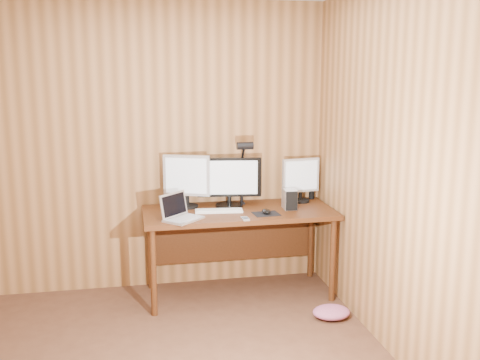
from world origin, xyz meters
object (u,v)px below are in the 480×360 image
object	(u,v)px
keyboard	(219,211)
phone	(245,219)
monitor_center	(229,181)
laptop	(179,213)
desk	(237,222)
mouse	(266,211)
desk_lamp	(244,164)
speaker	(312,192)
hard_drive	(290,199)
monitor_left	(187,179)
monitor_right	(301,179)

from	to	relation	value
keyboard	phone	bearing A→B (deg)	-53.78
monitor_center	laptop	xyz separation A→B (m)	(-0.46, -0.34, -0.17)
desk	mouse	xyz separation A→B (m)	(0.20, -0.24, 0.14)
desk_lamp	laptop	bearing A→B (deg)	-142.42
keyboard	monitor_center	bearing A→B (deg)	59.57
laptop	desk_lamp	size ratio (longest dim) A/B	0.60
laptop	monitor_center	bearing A→B (deg)	-8.23
mouse	speaker	distance (m)	0.71
keyboard	hard_drive	size ratio (longest dim) A/B	2.42
monitor_center	phone	xyz separation A→B (m)	(0.05, -0.44, -0.22)
monitor_left	desk_lamp	xyz separation A→B (m)	(0.49, -0.05, 0.13)
laptop	monitor_left	bearing A→B (deg)	30.93
keyboard	mouse	bearing A→B (deg)	-16.36
speaker	mouse	bearing A→B (deg)	-139.74
keyboard	monitor_right	bearing A→B (deg)	20.42
desk	mouse	world-z (taller)	mouse
laptop	hard_drive	world-z (taller)	laptop
hard_drive	speaker	distance (m)	0.44
laptop	phone	distance (m)	0.52
monitor_left	desk_lamp	bearing A→B (deg)	15.02
monitor_left	laptop	size ratio (longest dim) A/B	1.24
phone	speaker	bearing A→B (deg)	36.39
desk	monitor_left	bearing A→B (deg)	164.71
monitor_left	phone	bearing A→B (deg)	-29.23
monitor_right	mouse	distance (m)	0.57
monitor_left	phone	size ratio (longest dim) A/B	4.30
keyboard	desk_lamp	size ratio (longest dim) A/B	0.67
hard_drive	phone	bearing A→B (deg)	-146.88
hard_drive	keyboard	bearing A→B (deg)	-179.11
monitor_right	desk	bearing A→B (deg)	-177.71
hard_drive	phone	distance (m)	0.52
monitor_left	speaker	distance (m)	1.17
monitor_center	laptop	size ratio (longest dim) A/B	1.50
mouse	hard_drive	xyz separation A→B (m)	(0.24, 0.14, 0.06)
monitor_center	phone	distance (m)	0.49
monitor_center	keyboard	bearing A→B (deg)	-117.49
monitor_center	monitor_left	xyz separation A→B (m)	(-0.36, 0.04, 0.02)
phone	desk_lamp	size ratio (longest dim) A/B	0.17
desk	desk_lamp	world-z (taller)	desk_lamp
desk	hard_drive	size ratio (longest dim) A/B	9.56
desk	monitor_center	bearing A→B (deg)	128.31
monitor_center	speaker	xyz separation A→B (m)	(0.79, 0.15, -0.16)
keyboard	speaker	bearing A→B (deg)	24.06
desk_lamp	keyboard	bearing A→B (deg)	-138.49
keyboard	desk	bearing A→B (deg)	33.57
monitor_center	desk	bearing A→B (deg)	-43.52
desk	monitor_right	world-z (taller)	monitor_right
monitor_left	hard_drive	world-z (taller)	monitor_left
monitor_left	laptop	world-z (taller)	monitor_left
monitor_left	speaker	size ratio (longest dim) A/B	3.84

